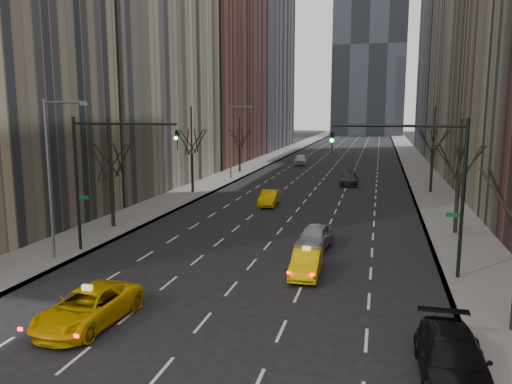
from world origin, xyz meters
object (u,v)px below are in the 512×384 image
Objects in this scene: taxi_sedan at (306,263)px; parked_suv_black at (453,359)px; taxi_suv at (88,307)px; silver_sedan_ahead at (314,237)px.

parked_suv_black is (5.97, -9.18, 0.08)m from taxi_sedan.
parked_suv_black is (13.60, -1.05, 0.03)m from taxi_suv.
taxi_suv is 1.16× the size of silver_sedan_ahead.
silver_sedan_ahead reaches higher than taxi_sedan.
parked_suv_black is at bearing -60.95° from silver_sedan_ahead.
silver_sedan_ahead is at bearing 91.04° from taxi_sedan.
parked_suv_black reaches higher than taxi_suv.
parked_suv_black is (6.21, -14.22, -0.01)m from silver_sedan_ahead.
taxi_suv is 1.27× the size of taxi_sedan.
taxi_sedan is at bearing 50.62° from taxi_suv.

